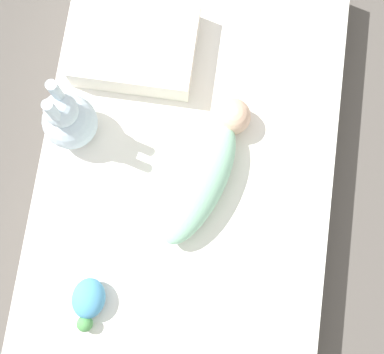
% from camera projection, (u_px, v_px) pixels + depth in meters
% --- Properties ---
extents(ground_plane, '(12.00, 12.00, 0.00)m').
position_uv_depth(ground_plane, '(186.00, 182.00, 1.91)').
color(ground_plane, '#514C47').
extents(bed_mattress, '(1.56, 0.97, 0.16)m').
position_uv_depth(bed_mattress, '(186.00, 178.00, 1.83)').
color(bed_mattress, white).
rests_on(bed_mattress, ground_plane).
extents(swaddled_baby, '(0.52, 0.29, 0.13)m').
position_uv_depth(swaddled_baby, '(205.00, 172.00, 1.69)').
color(swaddled_baby, '#99D6B2').
rests_on(swaddled_baby, bed_mattress).
extents(pillow, '(0.31, 0.40, 0.11)m').
position_uv_depth(pillow, '(136.00, 45.00, 1.78)').
color(pillow, white).
rests_on(pillow, bed_mattress).
extents(bunny_plush, '(0.17, 0.17, 0.35)m').
position_uv_depth(bunny_plush, '(68.00, 119.00, 1.67)').
color(bunny_plush, silver).
rests_on(bunny_plush, bed_mattress).
extents(turtle_plush, '(0.16, 0.10, 0.08)m').
position_uv_depth(turtle_plush, '(88.00, 301.00, 1.64)').
color(turtle_plush, '#4C99C6').
rests_on(turtle_plush, bed_mattress).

